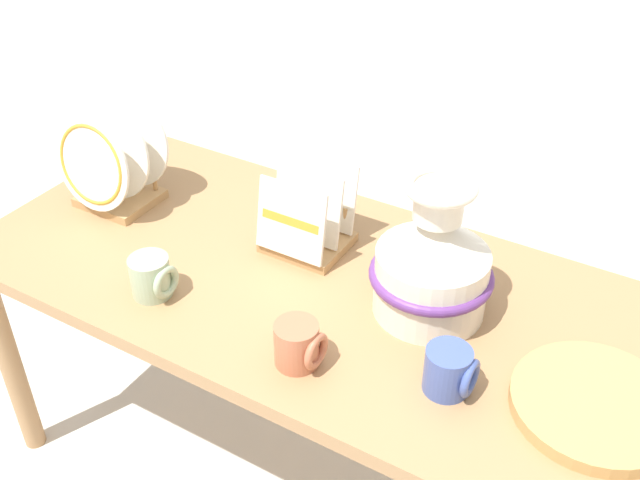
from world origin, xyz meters
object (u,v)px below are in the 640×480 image
Objects in this scene: mug_terracotta_glaze at (299,345)px; dish_rack_square_plates at (308,224)px; dish_rack_round_plates at (111,168)px; wicker_charger_stack at (596,405)px; ceramic_vase at (433,262)px; mug_sage_glaze at (152,277)px; mug_cobalt_glaze at (450,371)px.

dish_rack_square_plates is at bearing 118.78° from mug_terracotta_glaze.
dish_rack_round_plates is 1.21m from wicker_charger_stack.
mug_sage_glaze is (-0.52, -0.25, -0.08)m from ceramic_vase.
mug_terracotta_glaze is 1.00× the size of mug_sage_glaze.
dish_rack_square_plates is (0.51, 0.09, -0.04)m from dish_rack_round_plates.
ceramic_vase reaches higher than dish_rack_square_plates.
dish_rack_round_plates is 2.73× the size of mug_sage_glaze.
dish_rack_square_plates is 2.07× the size of mug_terracotta_glaze.
dish_rack_square_plates is at bearing 150.76° from mug_cobalt_glaze.
mug_terracotta_glaze is 0.28m from mug_cobalt_glaze.
mug_terracotta_glaze reaches higher than wicker_charger_stack.
dish_rack_round_plates is 0.52m from dish_rack_square_plates.
dish_rack_round_plates reaches higher than wicker_charger_stack.
mug_cobalt_glaze is at bearing -9.68° from dish_rack_round_plates.
mug_sage_glaze is 0.65m from mug_cobalt_glaze.
wicker_charger_stack is (0.37, -0.10, -0.11)m from ceramic_vase.
dish_rack_round_plates reaches higher than mug_sage_glaze.
mug_sage_glaze is (-0.89, -0.15, 0.03)m from wicker_charger_stack.
dish_rack_square_plates is at bearing 59.08° from mug_sage_glaze.
mug_sage_glaze is at bearing -154.22° from ceramic_vase.
dish_rack_round_plates is at bearing 176.26° from wicker_charger_stack.
dish_rack_round_plates is 0.98m from mug_cobalt_glaze.
wicker_charger_stack is 3.21× the size of mug_sage_glaze.
dish_rack_square_plates is 2.07× the size of mug_cobalt_glaze.
mug_terracotta_glaze is (0.69, -0.24, -0.06)m from dish_rack_round_plates.
wicker_charger_stack is (0.70, -0.17, -0.05)m from dish_rack_square_plates.
dish_rack_round_plates is 0.73m from mug_terracotta_glaze.
dish_rack_square_plates is (-0.33, 0.07, -0.06)m from ceramic_vase.
mug_cobalt_glaze is (-0.24, -0.09, 0.03)m from wicker_charger_stack.
mug_sage_glaze is at bearing -174.43° from mug_cobalt_glaze.
dish_rack_square_plates is 0.38m from mug_terracotta_glaze.
dish_rack_round_plates is at bearing -169.96° from dish_rack_square_plates.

